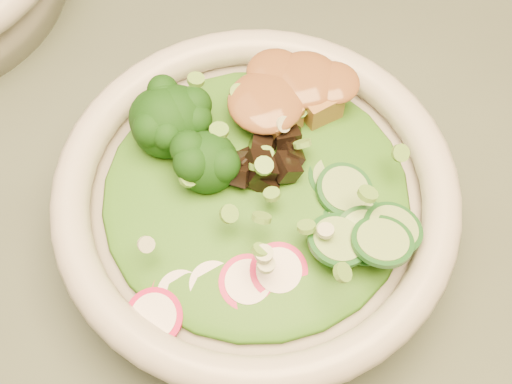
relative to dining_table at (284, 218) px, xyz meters
name	(u,v)px	position (x,y,z in m)	size (l,w,h in m)	color
dining_table	(284,218)	(0.00, 0.00, 0.00)	(1.20, 0.80, 0.75)	black
salad_bowl	(256,206)	(-0.05, -0.05, 0.15)	(0.23, 0.23, 0.06)	beige
lettuce_bed	(256,191)	(-0.05, -0.05, 0.17)	(0.18, 0.18, 0.02)	#205912
broccoli_florets	(163,159)	(-0.09, -0.02, 0.18)	(0.07, 0.06, 0.04)	black
radish_slices	(230,282)	(-0.08, -0.09, 0.17)	(0.09, 0.03, 0.02)	#B40D41
cucumber_slices	(354,211)	(-0.01, -0.09, 0.18)	(0.06, 0.06, 0.03)	#8CC26C
mushroom_heap	(261,166)	(-0.04, -0.04, 0.18)	(0.06, 0.06, 0.03)	black
tofu_cubes	(285,106)	(-0.01, -0.01, 0.18)	(0.08, 0.05, 0.03)	#A26636
peanut_sauce	(285,95)	(-0.01, -0.01, 0.19)	(0.06, 0.05, 0.01)	brown
scallion_garnish	(256,174)	(-0.05, -0.05, 0.19)	(0.16, 0.16, 0.02)	#609B36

